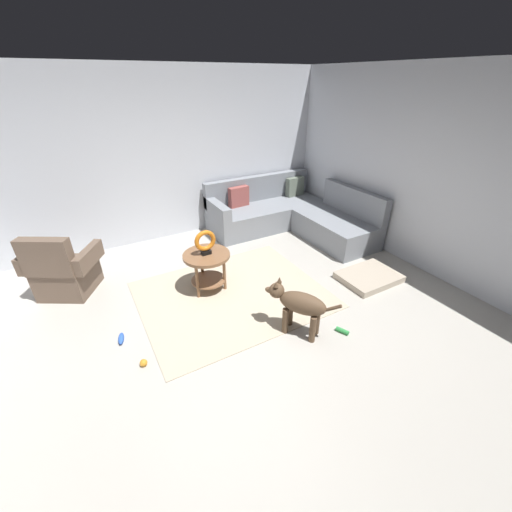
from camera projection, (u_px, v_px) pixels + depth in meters
name	position (u px, v px, depth m)	size (l,w,h in m)	color
ground_plane	(248.00, 334.00, 3.65)	(6.00, 6.00, 0.10)	#B7B2A8
wall_back	(160.00, 158.00, 5.21)	(6.00, 0.12, 2.70)	silver
wall_right	(443.00, 177.00, 4.24)	(0.12, 6.00, 2.70)	silver
area_rug	(232.00, 295.00, 4.22)	(2.30, 1.90, 0.01)	#BCAD93
sectional_couch	(291.00, 215.00, 5.88)	(2.20, 2.25, 0.88)	gray
armchair	(64.00, 271.00, 4.12)	(0.99, 0.92, 0.88)	brown
side_table	(207.00, 262.00, 4.14)	(0.60, 0.60, 0.54)	brown
torus_sculpture	(205.00, 242.00, 4.00)	(0.28, 0.08, 0.33)	black
dog_bed_mat	(369.00, 277.00, 4.52)	(0.80, 0.60, 0.09)	#B2A38E
dog	(298.00, 304.00, 3.44)	(0.52, 0.73, 0.63)	brown
dog_toy_ball	(144.00, 363.00, 3.17)	(0.07, 0.07, 0.07)	orange
dog_toy_rope	(342.00, 331.00, 3.59)	(0.05, 0.05, 0.14)	green
dog_toy_bone	(121.00, 338.00, 3.48)	(0.18, 0.06, 0.06)	blue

